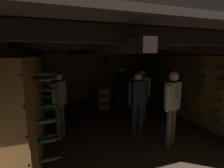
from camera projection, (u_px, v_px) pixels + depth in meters
ground_plane at (119, 128)px, 4.91m from camera, size 8.40×8.40×0.00m
room_shell at (116, 78)px, 4.92m from camera, size 4.72×6.52×2.41m
wine_crate_stack at (103, 98)px, 6.50m from camera, size 0.52×0.35×0.90m
display_bottle at (103, 83)px, 6.43m from camera, size 0.08×0.08×0.35m
person_host_center at (138, 97)px, 4.37m from camera, size 0.54×0.23×1.67m
person_guest_near_right at (172, 101)px, 3.84m from camera, size 0.50×0.42×1.73m
person_guest_far_right at (121, 85)px, 5.98m from camera, size 0.52×0.39×1.73m
person_guest_mid_right at (141, 90)px, 5.19m from camera, size 0.48×0.36×1.69m
person_guest_mid_left at (59, 98)px, 4.16m from camera, size 0.37×0.46×1.70m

